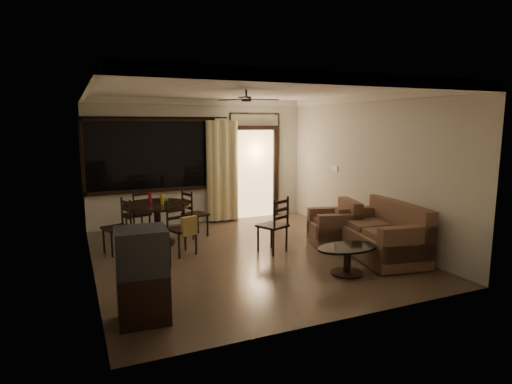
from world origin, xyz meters
name	(u,v)px	position (x,y,z in m)	size (l,w,h in m)	color
ground	(247,254)	(0.00, 0.00, 0.00)	(5.50, 5.50, 0.00)	#7F6651
room_shell	(241,144)	(0.59, 1.77, 1.83)	(5.50, 6.70, 5.50)	beige
dining_table	(157,212)	(-1.29, 1.27, 0.61)	(1.24, 1.24, 1.00)	black
dining_chair_west	(118,237)	(-2.04, 1.00, 0.28)	(0.53, 0.53, 0.95)	black
dining_chair_east	(195,223)	(-0.49, 1.53, 0.28)	(0.53, 0.53, 0.95)	black
dining_chair_south	(182,237)	(-1.02, 0.45, 0.31)	(0.53, 0.57, 0.95)	black
dining_chair_north	(138,222)	(-1.53, 2.01, 0.28)	(0.53, 0.53, 0.95)	black
tv_cabinet	(143,275)	(-2.05, -1.85, 0.55)	(0.61, 0.55, 1.10)	black
sofa	(384,236)	(2.08, -1.07, 0.37)	(1.19, 1.85, 0.92)	#41231E
armchair	(336,227)	(1.79, -0.07, 0.34)	(0.99, 0.99, 0.82)	#41231E
coffee_table	(347,256)	(1.02, -1.51, 0.29)	(0.98, 0.59, 0.43)	black
side_chair	(273,235)	(0.49, -0.03, 0.30)	(0.58, 0.58, 1.00)	black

